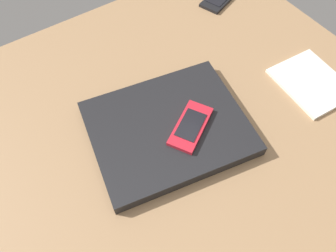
{
  "coord_description": "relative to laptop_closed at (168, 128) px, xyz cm",
  "views": [
    {
      "loc": [
        -11.09,
        -33.14,
        59.85
      ],
      "look_at": [
        8.87,
        -3.55,
        5.0
      ],
      "focal_mm": 35.0,
      "sensor_mm": 36.0,
      "label": 1
    }
  ],
  "objects": [
    {
      "name": "cell_phone_on_laptop",
      "position": [
        3.28,
        -3.08,
        1.77
      ],
      "size": [
        12.39,
        10.32,
        1.03
      ],
      "color": "red",
      "rests_on": "laptop_closed"
    },
    {
      "name": "desk_surface",
      "position": [
        -8.87,
        3.55,
        -2.78
      ],
      "size": [
        120.0,
        80.0,
        3.0
      ],
      "primitive_type": "cube",
      "color": "#9E7751",
      "rests_on": "ground"
    },
    {
      "name": "laptop_closed",
      "position": [
        0.0,
        0.0,
        0.0
      ],
      "size": [
        34.71,
        30.12,
        2.57
      ],
      "primitive_type": "cube",
      "rotation": [
        0.0,
        0.0,
        -0.19
      ],
      "color": "black",
      "rests_on": "desk_surface"
    },
    {
      "name": "notepad",
      "position": [
        34.01,
        -7.48,
        -0.88
      ],
      "size": [
        14.44,
        16.79,
        0.8
      ],
      "primitive_type": "cube",
      "rotation": [
        0.0,
        0.0,
        -0.07
      ],
      "color": "white",
      "rests_on": "desk_surface"
    }
  ]
}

